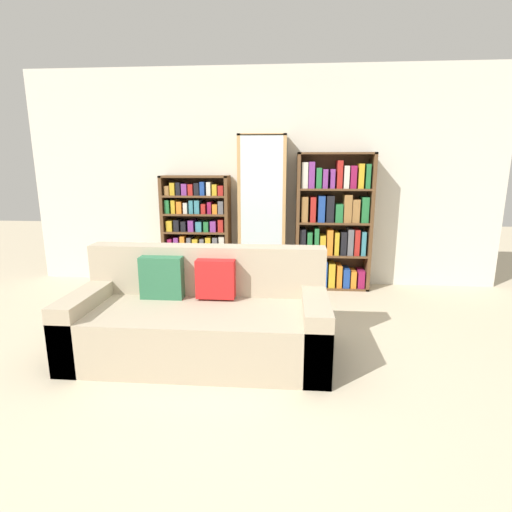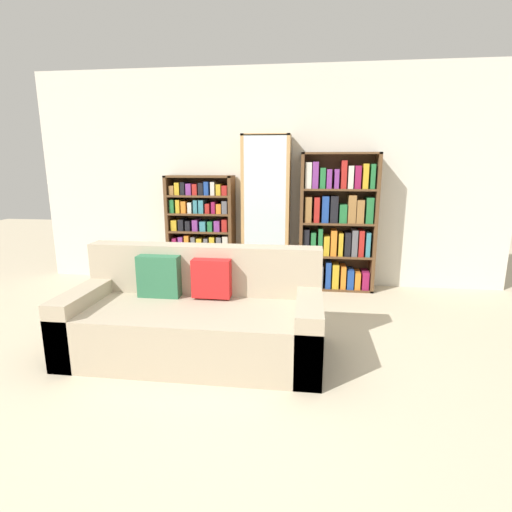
{
  "view_description": "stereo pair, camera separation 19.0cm",
  "coord_description": "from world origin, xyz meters",
  "px_view_note": "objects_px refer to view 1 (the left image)",
  "views": [
    {
      "loc": [
        0.35,
        -2.4,
        1.54
      ],
      "look_at": [
        0.03,
        1.55,
        0.62
      ],
      "focal_mm": 28.0,
      "sensor_mm": 36.0,
      "label": 1
    },
    {
      "loc": [
        0.54,
        -2.38,
        1.54
      ],
      "look_at": [
        0.03,
        1.55,
        0.62
      ],
      "focal_mm": 28.0,
      "sensor_mm": 36.0,
      "label": 2
    }
  ],
  "objects_px": {
    "couch": "(201,319)",
    "bookshelf_right": "(333,225)",
    "display_cabinet": "(262,214)",
    "bookshelf_left": "(197,233)",
    "wine_bottle": "(290,285)"
  },
  "relations": [
    {
      "from": "display_cabinet",
      "to": "couch",
      "type": "bearing_deg",
      "value": -101.25
    },
    {
      "from": "couch",
      "to": "display_cabinet",
      "type": "xyz_separation_m",
      "value": [
        0.38,
        1.92,
        0.64
      ]
    },
    {
      "from": "couch",
      "to": "bookshelf_right",
      "type": "bearing_deg",
      "value": 57.05
    },
    {
      "from": "display_cabinet",
      "to": "bookshelf_right",
      "type": "distance_m",
      "value": 0.88
    },
    {
      "from": "couch",
      "to": "display_cabinet",
      "type": "bearing_deg",
      "value": 78.75
    },
    {
      "from": "bookshelf_left",
      "to": "bookshelf_right",
      "type": "height_order",
      "value": "bookshelf_right"
    },
    {
      "from": "bookshelf_left",
      "to": "bookshelf_right",
      "type": "relative_size",
      "value": 0.84
    },
    {
      "from": "couch",
      "to": "bookshelf_left",
      "type": "xyz_separation_m",
      "value": [
        -0.46,
        1.93,
        0.38
      ]
    },
    {
      "from": "wine_bottle",
      "to": "bookshelf_right",
      "type": "bearing_deg",
      "value": 37.83
    },
    {
      "from": "bookshelf_left",
      "to": "wine_bottle",
      "type": "relative_size",
      "value": 4.2
    },
    {
      "from": "display_cabinet",
      "to": "bookshelf_left",
      "type": "bearing_deg",
      "value": 178.88
    },
    {
      "from": "wine_bottle",
      "to": "couch",
      "type": "bearing_deg",
      "value": -115.78
    },
    {
      "from": "bookshelf_left",
      "to": "display_cabinet",
      "type": "distance_m",
      "value": 0.88
    },
    {
      "from": "display_cabinet",
      "to": "bookshelf_right",
      "type": "height_order",
      "value": "display_cabinet"
    },
    {
      "from": "couch",
      "to": "bookshelf_right",
      "type": "relative_size",
      "value": 1.22
    }
  ]
}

